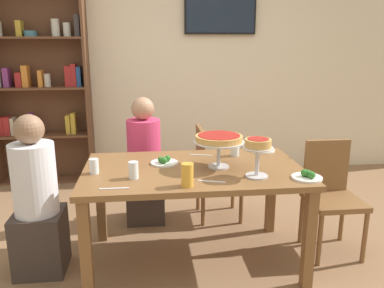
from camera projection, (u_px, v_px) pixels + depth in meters
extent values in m
plane|color=#846042|center=(193.00, 260.00, 2.98)|extent=(12.00, 12.00, 0.00)
cube|color=beige|center=(172.00, 60.00, 4.75)|extent=(8.00, 0.12, 2.80)
cube|color=brown|center=(194.00, 170.00, 2.80)|extent=(1.56, 0.94, 0.04)
cube|color=brown|center=(86.00, 252.00, 2.42)|extent=(0.07, 0.07, 0.70)
cube|color=brown|center=(309.00, 239.00, 2.58)|extent=(0.07, 0.07, 0.70)
cube|color=brown|center=(101.00, 201.00, 3.21)|extent=(0.07, 0.07, 0.70)
cube|color=brown|center=(271.00, 193.00, 3.37)|extent=(0.07, 0.07, 0.70)
cube|color=brown|center=(88.00, 88.00, 4.50)|extent=(0.03, 0.30, 2.20)
cube|color=brown|center=(43.00, 88.00, 4.58)|extent=(1.10, 0.02, 2.20)
cube|color=brown|center=(49.00, 179.00, 4.71)|extent=(1.04, 0.28, 0.02)
cube|color=brown|center=(44.00, 135.00, 4.58)|extent=(1.04, 0.28, 0.02)
cube|color=brown|center=(40.00, 88.00, 4.44)|extent=(1.04, 0.28, 0.02)
cube|color=brown|center=(35.00, 38.00, 4.30)|extent=(1.04, 0.28, 0.02)
cube|color=maroon|center=(2.00, 126.00, 4.50)|extent=(0.07, 0.13, 0.21)
cube|color=maroon|center=(8.00, 126.00, 4.50)|extent=(0.07, 0.13, 0.21)
cube|color=#B2A88E|center=(14.00, 126.00, 4.51)|extent=(0.04, 0.13, 0.20)
cube|color=#7A3370|center=(31.00, 124.00, 4.53)|extent=(0.05, 0.13, 0.25)
cylinder|color=brown|center=(40.00, 131.00, 4.56)|extent=(0.12, 0.12, 0.06)
cube|color=#B7932D|center=(69.00, 124.00, 4.58)|extent=(0.05, 0.13, 0.22)
cube|color=#B7932D|center=(74.00, 123.00, 4.58)|extent=(0.05, 0.13, 0.24)
cube|color=#7A3370|center=(7.00, 78.00, 4.37)|extent=(0.06, 0.13, 0.21)
cube|color=maroon|center=(19.00, 80.00, 4.39)|extent=(0.07, 0.13, 0.16)
cube|color=orange|center=(26.00, 76.00, 4.39)|extent=(0.07, 0.13, 0.24)
cube|color=orange|center=(41.00, 79.00, 4.42)|extent=(0.04, 0.13, 0.19)
cylinder|color=beige|center=(47.00, 80.00, 4.43)|extent=(0.07, 0.07, 0.15)
cube|color=maroon|center=(68.00, 76.00, 4.44)|extent=(0.07, 0.11, 0.23)
cube|color=maroon|center=(74.00, 75.00, 4.45)|extent=(0.06, 0.13, 0.25)
cube|color=navy|center=(79.00, 77.00, 4.46)|extent=(0.05, 0.13, 0.22)
cube|color=#B7932D|center=(20.00, 29.00, 4.26)|extent=(0.06, 0.13, 0.17)
cylinder|color=#3D7084|center=(30.00, 34.00, 4.29)|extent=(0.14, 0.14, 0.06)
cylinder|color=beige|center=(55.00, 28.00, 4.30)|extent=(0.09, 0.09, 0.19)
cylinder|color=beige|center=(67.00, 30.00, 4.32)|extent=(0.08, 0.08, 0.15)
cube|color=#3D3838|center=(77.00, 26.00, 4.32)|extent=(0.05, 0.13, 0.24)
cube|color=black|center=(220.00, 13.00, 4.59)|extent=(0.85, 0.05, 0.47)
cube|color=#192333|center=(221.00, 13.00, 4.56)|extent=(0.81, 0.01, 0.43)
cube|color=#382D28|center=(146.00, 197.00, 3.62)|extent=(0.34, 0.34, 0.45)
cylinder|color=#D63866|center=(144.00, 147.00, 3.50)|extent=(0.30, 0.30, 0.50)
sphere|color=#A87A5B|center=(143.00, 109.00, 3.42)|extent=(0.20, 0.20, 0.20)
cube|color=#382D28|center=(41.00, 241.00, 2.81)|extent=(0.34, 0.34, 0.45)
cylinder|color=silver|center=(34.00, 179.00, 2.69)|extent=(0.30, 0.30, 0.50)
sphere|color=#846047|center=(29.00, 129.00, 2.60)|extent=(0.20, 0.20, 0.20)
cube|color=brown|center=(219.00, 173.00, 3.63)|extent=(0.40, 0.40, 0.04)
cube|color=brown|center=(200.00, 150.00, 3.56)|extent=(0.04, 0.36, 0.42)
cylinder|color=brown|center=(233.00, 189.00, 3.88)|extent=(0.04, 0.04, 0.41)
cylinder|color=brown|center=(241.00, 202.00, 3.54)|extent=(0.04, 0.04, 0.41)
cylinder|color=brown|center=(198.00, 190.00, 3.84)|extent=(0.04, 0.04, 0.41)
cylinder|color=brown|center=(203.00, 204.00, 3.50)|extent=(0.04, 0.04, 0.41)
cube|color=brown|center=(334.00, 201.00, 2.99)|extent=(0.40, 0.40, 0.04)
cube|color=brown|center=(326.00, 166.00, 3.11)|extent=(0.36, 0.04, 0.42)
cylinder|color=brown|center=(365.00, 237.00, 2.90)|extent=(0.04, 0.04, 0.41)
cylinder|color=brown|center=(320.00, 240.00, 2.86)|extent=(0.04, 0.04, 0.41)
cylinder|color=brown|center=(342.00, 217.00, 3.24)|extent=(0.04, 0.04, 0.41)
cylinder|color=brown|center=(301.00, 219.00, 3.20)|extent=(0.04, 0.04, 0.41)
cylinder|color=silver|center=(218.00, 166.00, 2.81)|extent=(0.15, 0.15, 0.01)
cylinder|color=silver|center=(219.00, 154.00, 2.78)|extent=(0.03, 0.03, 0.17)
cylinder|color=silver|center=(219.00, 142.00, 2.76)|extent=(0.36, 0.36, 0.01)
cylinder|color=tan|center=(219.00, 138.00, 2.75)|extent=(0.33, 0.33, 0.04)
cylinder|color=maroon|center=(219.00, 135.00, 2.75)|extent=(0.30, 0.30, 0.00)
cylinder|color=silver|center=(257.00, 176.00, 2.61)|extent=(0.15, 0.15, 0.01)
cylinder|color=silver|center=(257.00, 162.00, 2.58)|extent=(0.03, 0.03, 0.18)
cylinder|color=silver|center=(258.00, 148.00, 2.56)|extent=(0.20, 0.20, 0.01)
cylinder|color=tan|center=(258.00, 143.00, 2.55)|extent=(0.17, 0.17, 0.05)
cylinder|color=maroon|center=(258.00, 139.00, 2.54)|extent=(0.14, 0.14, 0.00)
cylinder|color=white|center=(262.00, 150.00, 3.23)|extent=(0.21, 0.21, 0.01)
sphere|color=#2D7028|center=(262.00, 147.00, 3.24)|extent=(0.04, 0.04, 0.04)
sphere|color=#2D7028|center=(266.00, 146.00, 3.26)|extent=(0.04, 0.04, 0.04)
sphere|color=#2D7028|center=(256.00, 147.00, 3.22)|extent=(0.05, 0.05, 0.05)
cylinder|color=white|center=(307.00, 178.00, 2.57)|extent=(0.20, 0.20, 0.01)
sphere|color=#2D7028|center=(312.00, 175.00, 2.53)|extent=(0.05, 0.05, 0.05)
sphere|color=#2D7028|center=(308.00, 173.00, 2.56)|extent=(0.05, 0.05, 0.05)
sphere|color=#2D7028|center=(305.00, 173.00, 2.57)|extent=(0.05, 0.05, 0.05)
cylinder|color=white|center=(164.00, 163.00, 2.89)|extent=(0.20, 0.20, 0.01)
sphere|color=#2D7028|center=(164.00, 160.00, 2.88)|extent=(0.04, 0.04, 0.04)
sphere|color=#2D7028|center=(161.00, 159.00, 2.87)|extent=(0.04, 0.04, 0.04)
sphere|color=#2D7028|center=(168.00, 158.00, 2.90)|extent=(0.05, 0.05, 0.05)
sphere|color=#2D7028|center=(164.00, 160.00, 2.84)|extent=(0.05, 0.05, 0.05)
cylinder|color=gold|center=(187.00, 175.00, 2.42)|extent=(0.08, 0.08, 0.15)
cylinder|color=white|center=(235.00, 149.00, 3.08)|extent=(0.07, 0.07, 0.11)
cylinder|color=white|center=(94.00, 166.00, 2.66)|extent=(0.06, 0.06, 0.10)
cylinder|color=white|center=(133.00, 170.00, 2.56)|extent=(0.06, 0.06, 0.11)
cube|color=silver|center=(114.00, 189.00, 2.39)|extent=(0.18, 0.02, 0.00)
cube|color=silver|center=(201.00, 155.00, 3.10)|extent=(0.18, 0.07, 0.00)
cube|color=silver|center=(211.00, 182.00, 2.51)|extent=(0.18, 0.07, 0.00)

